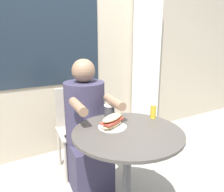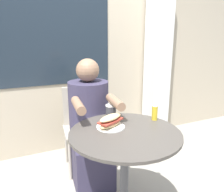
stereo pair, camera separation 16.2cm
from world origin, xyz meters
name	(u,v)px [view 1 (the left image)]	position (x,y,z in m)	size (l,w,h in m)	color
storefront_wall	(60,35)	(0.00, 1.39, 1.40)	(8.00, 0.09, 2.80)	#B7A88E
lattice_pillar	(147,51)	(1.11, 1.20, 1.20)	(0.26, 0.26, 2.40)	silver
cafe_table	(127,157)	(0.00, 0.00, 0.56)	(0.77, 0.77, 0.75)	#47423D
diner_chair	(75,121)	(-0.04, 0.93, 0.52)	(0.42, 0.42, 0.87)	#ADA393
seated_diner	(87,134)	(-0.06, 0.58, 0.52)	(0.42, 0.67, 1.20)	#38334C
sandwich_on_plate	(112,122)	(-0.06, 0.11, 0.80)	(0.22, 0.20, 0.09)	white
drink_cup	(109,111)	(0.04, 0.32, 0.80)	(0.09, 0.09, 0.10)	#424247
condiment_bottle	(153,110)	(0.31, 0.11, 0.82)	(0.04, 0.04, 0.14)	gold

